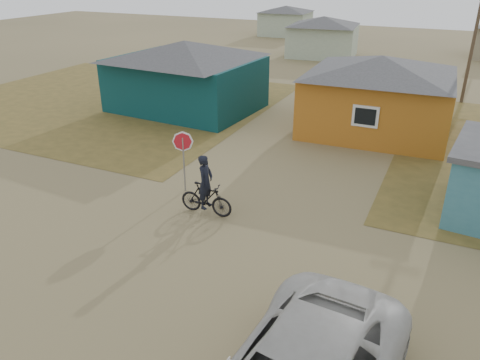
# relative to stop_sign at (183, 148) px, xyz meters

# --- Properties ---
(ground) EXTENTS (120.00, 120.00, 0.00)m
(ground) POSITION_rel_stop_sign_xyz_m (2.79, -3.76, -1.78)
(ground) COLOR olive
(grass_nw) EXTENTS (20.00, 18.00, 0.00)m
(grass_nw) POSITION_rel_stop_sign_xyz_m (-11.21, 9.24, -1.78)
(grass_nw) COLOR brown
(grass_nw) RESTS_ON ground
(house_teal) EXTENTS (8.93, 7.08, 4.00)m
(house_teal) POSITION_rel_stop_sign_xyz_m (-5.71, 9.74, 0.27)
(house_teal) COLOR #093234
(house_teal) RESTS_ON ground
(house_yellow) EXTENTS (7.72, 6.76, 3.90)m
(house_yellow) POSITION_rel_stop_sign_xyz_m (5.29, 10.24, 0.22)
(house_yellow) COLOR #AE651A
(house_yellow) RESTS_ON ground
(house_pale_west) EXTENTS (7.04, 6.15, 3.60)m
(house_pale_west) POSITION_rel_stop_sign_xyz_m (-3.21, 30.24, 0.08)
(house_pale_west) COLOR #A6B59C
(house_pale_west) RESTS_ON ground
(house_pale_north) EXTENTS (6.28, 5.81, 3.40)m
(house_pale_north) POSITION_rel_stop_sign_xyz_m (-11.21, 42.24, -0.03)
(house_pale_north) COLOR #A6B59C
(house_pale_north) RESTS_ON ground
(utility_pole_near) EXTENTS (1.40, 0.20, 8.00)m
(utility_pole_near) POSITION_rel_stop_sign_xyz_m (9.29, 18.24, 2.36)
(utility_pole_near) COLOR #4D3E2E
(utility_pole_near) RESTS_ON ground
(stop_sign) EXTENTS (0.79, 0.07, 2.42)m
(stop_sign) POSITION_rel_stop_sign_xyz_m (0.00, 0.00, 0.00)
(stop_sign) COLOR gray
(stop_sign) RESTS_ON ground
(cyclist) EXTENTS (1.95, 0.71, 2.19)m
(cyclist) POSITION_rel_stop_sign_xyz_m (1.62, -1.26, -0.98)
(cyclist) COLOR black
(cyclist) RESTS_ON ground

